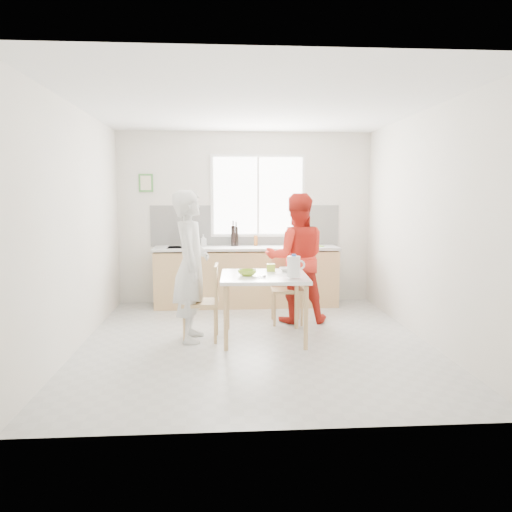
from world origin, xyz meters
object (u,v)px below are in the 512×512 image
Objects in this scene: bowl_white at (287,270)px; milk_jug at (294,266)px; bowl_green at (247,273)px; person_white at (191,266)px; chair_far at (287,285)px; wine_bottle_b at (236,236)px; chair_left at (206,299)px; wine_bottle_a at (233,236)px; person_red at (296,258)px; dining_table at (264,282)px.

milk_jug reaches higher than bowl_white.
bowl_green is at bearing 156.31° from milk_jug.
person_white is 1.19m from bowl_white.
wine_bottle_b reaches higher than chair_far.
wine_bottle_a reaches higher than chair_left.
person_red is at bearing 125.36° from chair_left.
chair_left is 1.06m from bowl_white.
person_red is 1.12m from milk_jug.
bowl_white is at bearing 92.59° from milk_jug.
chair_far is at bearing -59.17° from wine_bottle_a.
person_red reaches higher than bowl_green.
milk_jug is (1.00, -0.31, 0.42)m from chair_left.
person_white is at bearing -105.68° from wine_bottle_a.
milk_jug is (0.31, -0.29, 0.22)m from dining_table.
chair_left is 4.61× the size of bowl_white.
milk_jug is at bearing -25.60° from bowl_green.
bowl_green reaches higher than dining_table.
person_white is at bearing -145.85° from chair_far.
bowl_green is at bearing -167.87° from dining_table.
wine_bottle_a is (-0.63, 2.25, 0.16)m from milk_jug.
bowl_white is at bearing -77.80° from person_white.
wine_bottle_a is at bearing -52.64° from person_red.
wine_bottle_b is (-0.64, 1.21, 0.57)m from chair_far.
chair_left is 1.47m from person_red.
chair_far is 0.39m from person_red.
person_red is 8.89× the size of bowl_white.
wine_bottle_b is (-0.58, 2.30, 0.15)m from milk_jug.
wine_bottle_b is (0.05, 0.05, -0.01)m from wine_bottle_a.
bowl_white is (-0.07, -0.57, 0.30)m from chair_far.
dining_table is at bearing 139.18° from milk_jug.
milk_jug is at bearing -91.36° from chair_far.
bowl_green is 0.68× the size of wine_bottle_a.
chair_left is 0.52× the size of person_red.
chair_left is at bearing 164.45° from milk_jug.
bowl_green is 0.84× the size of milk_jug.
wine_bottle_a is at bearing 107.47° from milk_jug.
bowl_green is at bearing 84.08° from chair_left.
person_red is at bearing -54.55° from wine_bottle_a.
chair_far is 1.51m from person_white.
milk_jug reaches higher than chair_far.
person_red is 5.42× the size of wine_bottle_a.
dining_table is at bearing 12.13° from bowl_green.
chair_left is 0.99× the size of chair_far.
chair_left is (-0.68, 0.02, -0.20)m from dining_table.
chair_far is 1.17m from milk_jug.
bowl_white is at bearing 72.49° from person_red.
dining_table is at bearing -80.94° from wine_bottle_a.
chair_left is 0.51× the size of person_white.
chair_far is 0.52× the size of person_red.
dining_table is 0.60× the size of person_red.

